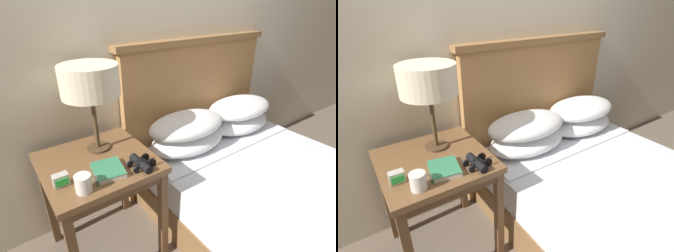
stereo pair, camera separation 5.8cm
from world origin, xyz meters
TOP-DOWN VIEW (x-y plane):
  - wall_back at (0.00, 0.90)m, footprint 8.00×0.06m
  - nightstand at (-0.50, 0.52)m, footprint 0.58×0.58m
  - bed at (0.48, 0.02)m, footprint 1.38×1.92m
  - table_lamp at (-0.44, 0.63)m, footprint 0.31×0.31m
  - book_on_nightstand at (-0.50, 0.38)m, footprint 0.17×0.19m
  - binoculars_pair at (-0.34, 0.32)m, footprint 0.14×0.16m
  - coffee_mug at (-0.64, 0.31)m, footprint 0.10×0.08m
  - alarm_clock at (-0.72, 0.41)m, footprint 0.07×0.05m

SIDE VIEW (x-z plane):
  - bed at x=0.48m, z-range -0.31..0.90m
  - nightstand at x=-0.50m, z-range 0.25..0.91m
  - book_on_nightstand at x=-0.50m, z-range 0.67..0.70m
  - binoculars_pair at x=-0.34m, z-range 0.67..0.72m
  - alarm_clock at x=-0.72m, z-range 0.67..0.73m
  - coffee_mug at x=-0.64m, z-range 0.67..0.75m
  - table_lamp at x=-0.44m, z-range 0.82..1.32m
  - wall_back at x=0.00m, z-range 0.00..2.60m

